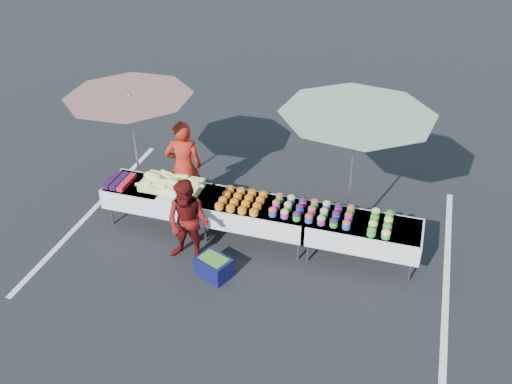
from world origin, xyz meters
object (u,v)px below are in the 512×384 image
(vendor, at_px, (184,167))
(storage_bin, at_px, (214,267))
(table_left, at_px, (159,196))
(table_right, at_px, (363,232))
(table_center, at_px, (256,213))
(umbrella_right, at_px, (356,126))
(umbrella_left, at_px, (130,106))
(customer, at_px, (188,222))

(vendor, xyz_separation_m, storage_bin, (1.17, -1.65, -0.72))
(table_left, xyz_separation_m, vendor, (0.26, 0.58, 0.31))
(table_right, distance_m, storage_bin, 2.46)
(table_center, distance_m, umbrella_right, 2.25)
(table_center, height_order, storage_bin, table_center)
(storage_bin, bearing_deg, umbrella_left, 165.92)
(vendor, bearing_deg, storage_bin, 105.63)
(customer, bearing_deg, vendor, 116.97)
(table_right, height_order, umbrella_left, umbrella_left)
(customer, height_order, umbrella_left, umbrella_left)
(table_center, distance_m, umbrella_left, 2.82)
(table_left, xyz_separation_m, table_right, (3.60, 0.00, 0.00))
(table_center, relative_size, customer, 1.24)
(table_left, height_order, table_right, same)
(vendor, distance_m, customer, 1.53)
(table_right, distance_m, vendor, 3.41)
(vendor, bearing_deg, umbrella_right, 156.92)
(vendor, height_order, umbrella_right, umbrella_right)
(table_left, height_order, table_center, same)
(vendor, distance_m, umbrella_left, 1.43)
(table_left, height_order, vendor, vendor)
(umbrella_right, bearing_deg, vendor, 176.63)
(table_center, bearing_deg, umbrella_left, 170.19)
(umbrella_left, height_order, umbrella_right, umbrella_right)
(table_center, bearing_deg, umbrella_right, 15.20)
(vendor, relative_size, storage_bin, 2.83)
(customer, bearing_deg, table_left, 140.25)
(vendor, bearing_deg, table_right, 150.48)
(umbrella_left, xyz_separation_m, umbrella_right, (3.85, -0.01, 0.19))
(umbrella_left, bearing_deg, table_right, -5.62)
(vendor, height_order, customer, vendor)
(table_right, relative_size, storage_bin, 2.94)
(customer, relative_size, umbrella_left, 0.53)
(table_left, bearing_deg, vendor, 65.89)
(table_right, distance_m, umbrella_right, 1.73)
(table_center, distance_m, customer, 1.21)
(umbrella_left, distance_m, storage_bin, 3.12)
(table_center, height_order, umbrella_right, umbrella_right)
(table_right, distance_m, umbrella_left, 4.45)
(table_center, relative_size, umbrella_left, 0.66)
(storage_bin, bearing_deg, customer, 175.17)
(table_right, bearing_deg, umbrella_left, 174.38)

